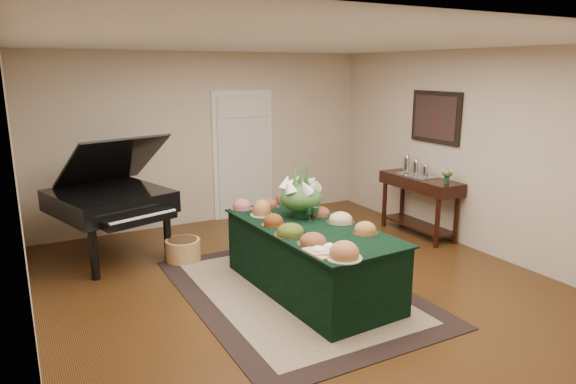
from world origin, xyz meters
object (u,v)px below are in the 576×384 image
mahogany_sideboard (420,190)px  floral_centerpiece (301,192)px  grand_piano (111,199)px  buffet_table (310,258)px

mahogany_sideboard → floral_centerpiece: bearing=-165.5°
floral_centerpiece → grand_piano: bearing=135.5°
mahogany_sideboard → grand_piano: bearing=164.5°
floral_centerpiece → buffet_table: bearing=-102.2°
buffet_table → grand_piano: grand_piano is taller
grand_piano → mahogany_sideboard: size_ratio=1.33×
buffet_table → floral_centerpiece: size_ratio=4.50×
buffet_table → mahogany_sideboard: bearing=21.5°
buffet_table → grand_piano: (-1.74, 2.14, 0.41)m
buffet_table → mahogany_sideboard: size_ratio=1.66×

